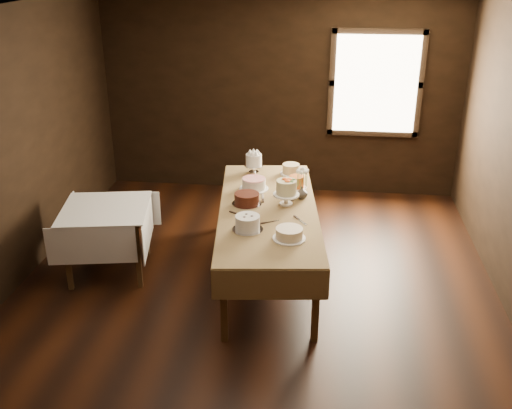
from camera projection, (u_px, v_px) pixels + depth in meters
The scene contains 23 objects.
floor at pixel (254, 297), 6.05m from camera, with size 5.00×6.00×0.01m, color black.
ceiling at pixel (253, 12), 4.93m from camera, with size 5.00×6.00×0.01m, color beige.
wall_back at pixel (280, 95), 8.22m from camera, with size 5.00×0.02×2.80m, color black.
wall_front at pixel (175, 388), 2.76m from camera, with size 5.00×0.02×2.80m, color black.
wall_left at pixel (0, 158), 5.76m from camera, with size 0.02×6.00×2.80m, color black.
window at pixel (376, 84), 7.94m from camera, with size 1.10×0.05×1.30m, color #FFEABF.
display_table at pixel (268, 212), 6.19m from camera, with size 1.30×2.67×0.80m.
side_table at pixel (106, 216), 6.27m from camera, with size 1.05×1.05×0.76m.
cake_meringue at pixel (254, 164), 7.06m from camera, with size 0.23×0.23×0.25m.
cake_speckled at pixel (291, 169), 7.05m from camera, with size 0.26×0.26×0.12m.
cake_lattice at pixel (254, 184), 6.60m from camera, with size 0.33×0.33×0.12m.
cake_caramel at pixel (297, 183), 6.63m from camera, with size 0.22×0.22×0.14m.
cake_chocolate at pixel (247, 199), 6.21m from camera, with size 0.32×0.32×0.12m.
cake_flowers at pixel (286, 194), 6.18m from camera, with size 0.28×0.28×0.28m.
cake_swirl at pixel (248, 223), 5.64m from camera, with size 0.31×0.31×0.15m.
cake_cream at pixel (289, 234), 5.48m from camera, with size 0.31×0.31×0.11m.
cake_server_a at pixel (273, 221), 5.84m from camera, with size 0.24×0.03×0.01m, color silver.
cake_server_b at pixel (303, 222), 5.82m from camera, with size 0.24×0.03×0.01m, color silver.
cake_server_c at pixel (263, 196), 6.43m from camera, with size 0.24×0.03×0.01m, color silver.
cake_server_d at pixel (299, 196), 6.43m from camera, with size 0.24×0.03×0.01m, color silver.
cake_server_e at pixel (242, 216), 5.97m from camera, with size 0.24×0.03×0.01m, color silver.
flower_vase at pixel (302, 193), 6.36m from camera, with size 0.13×0.13×0.13m, color #2D2823.
flower_bouquet at pixel (302, 176), 6.28m from camera, with size 0.14×0.14×0.20m, color white, non-canonical shape.
Camera 1 is at (0.64, -5.12, 3.30)m, focal length 41.34 mm.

